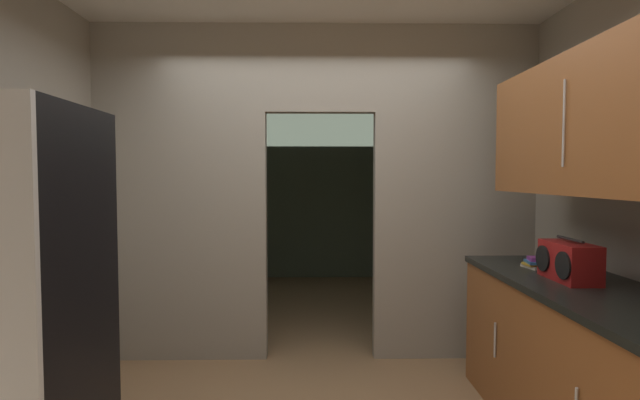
{
  "coord_description": "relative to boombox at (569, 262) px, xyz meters",
  "views": [
    {
      "loc": [
        -0.03,
        -2.58,
        1.52
      ],
      "look_at": [
        0.02,
        0.53,
        1.37
      ],
      "focal_mm": 26.78,
      "sensor_mm": 36.0,
      "label": 1
    }
  ],
  "objects": [
    {
      "name": "lower_cabinet_run",
      "position": [
        0.03,
        -0.19,
        -0.57
      ],
      "size": [
        0.7,
        2.11,
        0.93
      ],
      "color": "brown",
      "rests_on": "ground"
    },
    {
      "name": "book_stack",
      "position": [
        -0.01,
        0.37,
        -0.08
      ],
      "size": [
        0.15,
        0.18,
        0.07
      ],
      "color": "beige",
      "rests_on": "lower_cabinet_run"
    },
    {
      "name": "kitchen_partition",
      "position": [
        -1.44,
        1.29,
        0.42
      ],
      "size": [
        3.63,
        0.12,
        2.76
      ],
      "color": "#9E998C",
      "rests_on": "ground"
    },
    {
      "name": "adjoining_room_shell",
      "position": [
        -1.43,
        3.49,
        0.34
      ],
      "size": [
        3.63,
        3.29,
        2.76
      ],
      "color": "slate",
      "rests_on": "ground"
    },
    {
      "name": "boombox",
      "position": [
        0.0,
        0.0,
        0.0
      ],
      "size": [
        0.2,
        0.38,
        0.25
      ],
      "color": "maroon",
      "rests_on": "lower_cabinet_run"
    },
    {
      "name": "upper_cabinet_counterside",
      "position": [
        0.03,
        -0.19,
        0.76
      ],
      "size": [
        0.36,
        1.9,
        0.76
      ],
      "color": "brown"
    }
  ]
}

